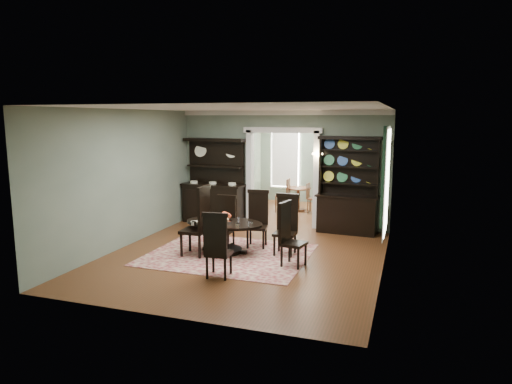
% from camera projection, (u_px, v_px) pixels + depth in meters
% --- Properties ---
extents(room, '(5.51, 6.01, 3.01)m').
position_uv_depth(room, '(243.00, 180.00, 9.10)').
color(room, '#5D2F18').
rests_on(room, ground).
extents(parlor, '(3.51, 3.50, 3.01)m').
position_uv_depth(parlor, '(304.00, 160.00, 14.24)').
color(parlor, '#5D2F18').
rests_on(parlor, ground).
extents(doorway_trim, '(2.08, 0.25, 2.57)m').
position_uv_depth(doorway_trim, '(283.00, 164.00, 11.86)').
color(doorway_trim, silver).
rests_on(doorway_trim, floor).
extents(right_window, '(0.15, 1.47, 2.12)m').
position_uv_depth(right_window, '(386.00, 179.00, 9.07)').
color(right_window, white).
rests_on(right_window, wall_right).
extents(wall_sconce, '(0.27, 0.21, 0.21)m').
position_uv_depth(wall_sconce, '(318.00, 155.00, 11.37)').
color(wall_sconce, '#B87931').
rests_on(wall_sconce, back_wall_right).
extents(rug, '(3.26, 2.68, 0.01)m').
position_uv_depth(rug, '(229.00, 255.00, 9.46)').
color(rug, maroon).
rests_on(rug, floor).
extents(dining_table, '(1.76, 1.68, 0.66)m').
position_uv_depth(dining_table, '(224.00, 231.00, 9.56)').
color(dining_table, black).
rests_on(dining_table, rug).
extents(centerpiece, '(1.37, 0.88, 0.22)m').
position_uv_depth(centerpiece, '(226.00, 220.00, 9.41)').
color(centerpiece, white).
rests_on(centerpiece, dining_table).
extents(chair_far_left, '(0.45, 0.41, 1.16)m').
position_uv_depth(chair_far_left, '(226.00, 220.00, 9.90)').
color(chair_far_left, black).
rests_on(chair_far_left, rug).
extents(chair_far_mid, '(0.52, 0.50, 1.25)m').
position_uv_depth(chair_far_mid, '(258.00, 217.00, 10.04)').
color(chair_far_mid, black).
rests_on(chair_far_mid, rug).
extents(chair_far_right, '(0.49, 0.44, 1.26)m').
position_uv_depth(chair_far_right, '(286.00, 222.00, 9.47)').
color(chair_far_right, black).
rests_on(chair_far_right, rug).
extents(chair_end_left, '(0.52, 0.56, 1.46)m').
position_uv_depth(chair_end_left, '(200.00, 219.00, 9.30)').
color(chair_end_left, black).
rests_on(chair_end_left, rug).
extents(chair_end_right, '(0.51, 0.53, 1.24)m').
position_uv_depth(chair_end_right, '(289.00, 232.00, 8.70)').
color(chair_end_right, black).
rests_on(chair_end_right, rug).
extents(chair_near, '(0.48, 0.45, 1.21)m').
position_uv_depth(chair_near, '(217.00, 244.00, 7.98)').
color(chair_near, black).
rests_on(chair_near, rug).
extents(sideboard, '(1.76, 0.70, 2.27)m').
position_uv_depth(sideboard, '(214.00, 193.00, 12.32)').
color(sideboard, black).
rests_on(sideboard, floor).
extents(welsh_dresser, '(1.56, 0.66, 2.38)m').
position_uv_depth(welsh_dresser, '(348.00, 198.00, 11.19)').
color(welsh_dresser, black).
rests_on(welsh_dresser, floor).
extents(parlor_table, '(0.78, 0.78, 0.72)m').
position_uv_depth(parlor_table, '(298.00, 196.00, 13.88)').
color(parlor_table, brown).
rests_on(parlor_table, parlor_floor).
extents(parlor_chair_left, '(0.43, 0.43, 1.01)m').
position_uv_depth(parlor_chair_left, '(284.00, 194.00, 13.68)').
color(parlor_chair_left, brown).
rests_on(parlor_chair_left, parlor_floor).
extents(parlor_chair_right, '(0.38, 0.37, 0.88)m').
position_uv_depth(parlor_chair_right, '(311.00, 197.00, 13.65)').
color(parlor_chair_right, brown).
rests_on(parlor_chair_right, parlor_floor).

